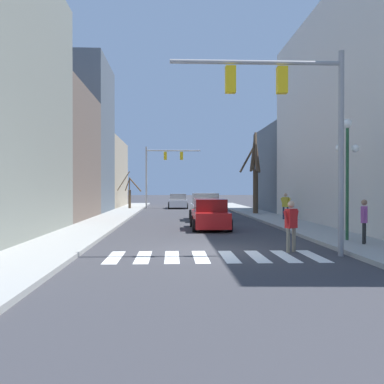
# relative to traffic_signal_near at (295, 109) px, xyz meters

# --- Properties ---
(ground_plane) EXTENTS (240.00, 240.00, 0.00)m
(ground_plane) POSITION_rel_traffic_signal_near_xyz_m (-2.53, 1.38, -4.66)
(ground_plane) COLOR #38383D
(sidewalk_left) EXTENTS (2.57, 90.00, 0.15)m
(sidewalk_left) POSITION_rel_traffic_signal_near_xyz_m (-8.10, 1.38, -4.58)
(sidewalk_left) COLOR #9E9E99
(sidewalk_left) RESTS_ON ground_plane
(sidewalk_right) EXTENTS (2.57, 90.00, 0.15)m
(sidewalk_right) POSITION_rel_traffic_signal_near_xyz_m (3.03, 1.38, -4.58)
(sidewalk_right) COLOR #9E9E99
(sidewalk_right) RESTS_ON ground_plane
(building_row_left) EXTENTS (6.00, 46.76, 13.01)m
(building_row_left) POSITION_rel_traffic_signal_near_xyz_m (-12.38, 17.02, 0.68)
(building_row_left) COLOR gray
(building_row_left) RESTS_ON ground_plane
(building_row_right) EXTENTS (6.00, 35.51, 13.68)m
(building_row_right) POSITION_rel_traffic_signal_near_xyz_m (7.31, 11.13, 1.40)
(building_row_right) COLOR beige
(building_row_right) RESTS_ON ground_plane
(crosswalk_stripes) EXTENTS (6.75, 2.60, 0.01)m
(crosswalk_stripes) POSITION_rel_traffic_signal_near_xyz_m (-2.53, 0.05, -4.66)
(crosswalk_stripes) COLOR white
(crosswalk_stripes) RESTS_ON ground_plane
(traffic_signal_near) EXTENTS (5.54, 0.28, 6.53)m
(traffic_signal_near) POSITION_rel_traffic_signal_near_xyz_m (0.00, 0.00, 0.00)
(traffic_signal_near) COLOR gray
(traffic_signal_near) RESTS_ON ground_plane
(traffic_signal_far) EXTENTS (5.76, 0.28, 6.49)m
(traffic_signal_far) POSITION_rel_traffic_signal_near_xyz_m (-4.99, 33.12, -0.01)
(traffic_signal_far) COLOR gray
(traffic_signal_far) RESTS_ON ground_plane
(street_lamp_right_corner) EXTENTS (0.95, 0.36, 4.70)m
(street_lamp_right_corner) POSITION_rel_traffic_signal_near_xyz_m (2.92, 3.07, -1.20)
(street_lamp_right_corner) COLOR #1E4C2D
(street_lamp_right_corner) RESTS_ON sidewalk_right
(car_parked_left_mid) EXTENTS (2.07, 4.59, 1.55)m
(car_parked_left_mid) POSITION_rel_traffic_signal_near_xyz_m (-3.26, 33.55, -3.93)
(car_parked_left_mid) COLOR silver
(car_parked_left_mid) RESTS_ON ground_plane
(car_parked_left_far) EXTENTS (2.01, 4.73, 1.82)m
(car_parked_left_far) POSITION_rel_traffic_signal_near_xyz_m (-1.67, 15.91, -3.82)
(car_parked_left_far) COLOR white
(car_parked_left_far) RESTS_ON ground_plane
(car_at_intersection) EXTENTS (1.98, 4.46, 1.59)m
(car_at_intersection) POSITION_rel_traffic_signal_near_xyz_m (-1.89, 9.39, -3.91)
(car_at_intersection) COLOR red
(car_at_intersection) RESTS_ON ground_plane
(pedestrian_waiting_at_curb) EXTENTS (0.40, 0.65, 1.60)m
(pedestrian_waiting_at_curb) POSITION_rel_traffic_signal_near_xyz_m (3.09, 1.91, -3.56)
(pedestrian_waiting_at_curb) COLOR black
(pedestrian_waiting_at_curb) RESTS_ON sidewalk_right
(pedestrian_near_right_corner) EXTENTS (0.59, 0.56, 1.69)m
(pedestrian_near_right_corner) POSITION_rel_traffic_signal_near_xyz_m (3.42, 14.47, -3.51)
(pedestrian_near_right_corner) COLOR #282D47
(pedestrian_near_right_corner) RESTS_ON sidewalk_right
(pedestrian_on_left_sidewalk) EXTENTS (0.65, 0.51, 1.73)m
(pedestrian_on_left_sidewalk) POSITION_rel_traffic_signal_near_xyz_m (0.13, 0.89, -3.63)
(pedestrian_on_left_sidewalk) COLOR #7A705B
(pedestrian_on_left_sidewalk) RESTS_ON ground_plane
(street_tree_right_mid) EXTENTS (1.58, 3.26, 6.46)m
(street_tree_right_mid) POSITION_rel_traffic_signal_near_xyz_m (2.71, 21.35, -1.48)
(street_tree_right_mid) COLOR #473828
(street_tree_right_mid) RESTS_ON sidewalk_right
(street_tree_right_far) EXTENTS (2.43, 1.28, 3.69)m
(street_tree_right_far) POSITION_rel_traffic_signal_near_xyz_m (-8.09, 30.91, -2.99)
(street_tree_right_far) COLOR brown
(street_tree_right_far) RESTS_ON sidewalk_left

